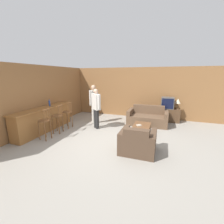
# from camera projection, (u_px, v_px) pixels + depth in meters

# --- Properties ---
(ground_plane) EXTENTS (24.00, 24.00, 0.00)m
(ground_plane) POSITION_uv_depth(u_px,v_px,m) (108.00, 142.00, 5.05)
(ground_plane) COLOR gray
(wall_back) EXTENTS (9.40, 0.08, 2.60)m
(wall_back) POSITION_uv_depth(u_px,v_px,m) (131.00, 93.00, 8.02)
(wall_back) COLOR olive
(wall_back) RESTS_ON ground_plane
(wall_left) EXTENTS (0.08, 8.58, 2.60)m
(wall_left) POSITION_uv_depth(u_px,v_px,m) (55.00, 95.00, 6.91)
(wall_left) COLOR olive
(wall_left) RESTS_ON ground_plane
(bar_counter) EXTENTS (0.55, 2.80, 0.96)m
(bar_counter) POSITION_uv_depth(u_px,v_px,m) (45.00, 119.00, 5.99)
(bar_counter) COLOR brown
(bar_counter) RESTS_ON ground_plane
(bar_chair_near) EXTENTS (0.40, 0.40, 1.10)m
(bar_chair_near) POSITION_uv_depth(u_px,v_px,m) (45.00, 123.00, 5.15)
(bar_chair_near) COLOR brown
(bar_chair_near) RESTS_ON ground_plane
(bar_chair_mid) EXTENTS (0.42, 0.42, 1.10)m
(bar_chair_mid) POSITION_uv_depth(u_px,v_px,m) (58.00, 118.00, 5.76)
(bar_chair_mid) COLOR brown
(bar_chair_mid) RESTS_ON ground_plane
(bar_chair_far) EXTENTS (0.42, 0.42, 1.10)m
(bar_chair_far) POSITION_uv_depth(u_px,v_px,m) (67.00, 114.00, 6.34)
(bar_chair_far) COLOR brown
(bar_chair_far) RESTS_ON ground_plane
(couch_far) EXTENTS (1.75, 0.96, 0.84)m
(couch_far) POSITION_uv_depth(u_px,v_px,m) (147.00, 118.00, 6.85)
(couch_far) COLOR brown
(couch_far) RESTS_ON ground_plane
(armchair_near) EXTENTS (1.00, 0.91, 0.82)m
(armchair_near) POSITION_uv_depth(u_px,v_px,m) (138.00, 142.00, 4.34)
(armchair_near) COLOR #4C3828
(armchair_near) RESTS_ON ground_plane
(coffee_table) EXTENTS (0.62, 0.99, 0.37)m
(coffee_table) POSITION_uv_depth(u_px,v_px,m) (142.00, 127.00, 5.62)
(coffee_table) COLOR brown
(coffee_table) RESTS_ON ground_plane
(tv_unit) EXTENTS (1.19, 0.48, 0.64)m
(tv_unit) POSITION_uv_depth(u_px,v_px,m) (166.00, 115.00, 7.30)
(tv_unit) COLOR #513823
(tv_unit) RESTS_ON ground_plane
(tv) EXTENTS (0.58, 0.48, 0.54)m
(tv) POSITION_uv_depth(u_px,v_px,m) (167.00, 103.00, 7.16)
(tv) COLOR #4C4C4C
(tv) RESTS_ON tv_unit
(bottle) EXTENTS (0.06, 0.06, 0.31)m
(bottle) POSITION_uv_depth(u_px,v_px,m) (49.00, 103.00, 6.17)
(bottle) COLOR #234293
(bottle) RESTS_ON bar_counter
(book_on_table) EXTENTS (0.22, 0.22, 0.03)m
(book_on_table) POSITION_uv_depth(u_px,v_px,m) (139.00, 125.00, 5.58)
(book_on_table) COLOR #B7AD99
(book_on_table) RESTS_ON coffee_table
(table_lamp) EXTENTS (0.24, 0.24, 0.50)m
(table_lamp) POSITION_uv_depth(u_px,v_px,m) (178.00, 101.00, 6.99)
(table_lamp) COLOR brown
(table_lamp) RESTS_ON tv_unit
(person_by_window) EXTENTS (0.28, 0.50, 1.77)m
(person_by_window) POSITION_uv_depth(u_px,v_px,m) (94.00, 102.00, 6.86)
(person_by_window) COLOR silver
(person_by_window) RESTS_ON ground_plane
(person_by_counter) EXTENTS (0.50, 0.45, 1.66)m
(person_by_counter) POSITION_uv_depth(u_px,v_px,m) (96.00, 107.00, 6.20)
(person_by_counter) COLOR black
(person_by_counter) RESTS_ON ground_plane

